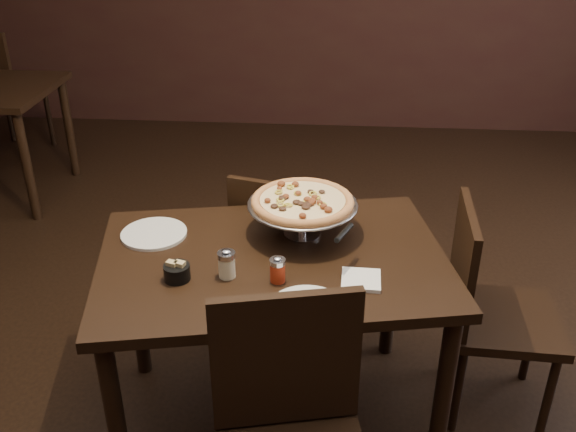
{
  "coord_description": "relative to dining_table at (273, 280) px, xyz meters",
  "views": [
    {
      "loc": [
        0.24,
        -1.89,
        1.97
      ],
      "look_at": [
        0.09,
        0.09,
        0.91
      ],
      "focal_mm": 40.0,
      "sensor_mm": 36.0,
      "label": 1
    }
  ],
  "objects": [
    {
      "name": "parmesan_shaker",
      "position": [
        -0.14,
        -0.14,
        0.15
      ],
      "size": [
        0.06,
        0.06,
        0.11
      ],
      "color": "beige",
      "rests_on": "dining_table"
    },
    {
      "name": "serving_spatula",
      "position": [
        0.25,
        -0.05,
        0.23
      ],
      "size": [
        0.15,
        0.15,
        0.02
      ],
      "rotation": [
        0.0,
        0.0,
        -0.4
      ],
      "color": "#BBBCC3",
      "rests_on": "pizza_stand"
    },
    {
      "name": "bg_chair_far",
      "position": [
        -2.32,
        2.59,
        -0.12
      ],
      "size": [
        0.54,
        0.54,
        0.99
      ],
      "rotation": [
        0.0,
        0.0,
        2.96
      ],
      "color": "black",
      "rests_on": "ground"
    },
    {
      "name": "plate_near",
      "position": [
        0.14,
        -0.31,
        0.11
      ],
      "size": [
        0.25,
        0.25,
        0.01
      ],
      "primitive_type": "cylinder",
      "color": "silver",
      "rests_on": "dining_table"
    },
    {
      "name": "pepper_flake_shaker",
      "position": [
        0.03,
        -0.15,
        0.15
      ],
      "size": [
        0.05,
        0.05,
        0.09
      ],
      "color": "maroon",
      "rests_on": "dining_table"
    },
    {
      "name": "chair_far",
      "position": [
        0.0,
        0.49,
        -0.19
      ],
      "size": [
        0.5,
        0.5,
        0.88
      ],
      "rotation": [
        0.0,
        0.0,
        2.88
      ],
      "color": "black",
      "rests_on": "ground"
    },
    {
      "name": "plate_left",
      "position": [
        -0.46,
        0.12,
        0.11
      ],
      "size": [
        0.25,
        0.25,
        0.01
      ],
      "primitive_type": "cylinder",
      "color": "silver",
      "rests_on": "dining_table"
    },
    {
      "name": "chair_side",
      "position": [
        0.82,
        0.15,
        -0.18
      ],
      "size": [
        0.44,
        0.44,
        0.89
      ],
      "rotation": [
        0.0,
        0.0,
        1.52
      ],
      "color": "black",
      "rests_on": "ground"
    },
    {
      "name": "room",
      "position": [
        0.03,
        -0.01,
        0.74
      ],
      "size": [
        6.04,
        7.04,
        2.84
      ],
      "color": "black",
      "rests_on": "ground"
    },
    {
      "name": "packet_caddy",
      "position": [
        -0.31,
        -0.17,
        0.13
      ],
      "size": [
        0.09,
        0.09,
        0.07
      ],
      "rotation": [
        0.0,
        0.0,
        -0.32
      ],
      "color": "black",
      "rests_on": "dining_table"
    },
    {
      "name": "pizza_stand",
      "position": [
        0.09,
        0.17,
        0.24
      ],
      "size": [
        0.41,
        0.41,
        0.17
      ],
      "color": "#BBBCC3",
      "rests_on": "dining_table"
    },
    {
      "name": "dining_table",
      "position": [
        0.0,
        0.0,
        0.0
      ],
      "size": [
        1.36,
        1.04,
        0.77
      ],
      "rotation": [
        0.0,
        0.0,
        0.19
      ],
      "color": "black",
      "rests_on": "ground"
    },
    {
      "name": "napkin_stack",
      "position": [
        0.31,
        -0.13,
        0.11
      ],
      "size": [
        0.13,
        0.13,
        0.01
      ],
      "primitive_type": "cube",
      "rotation": [
        0.0,
        0.0,
        -0.04
      ],
      "color": "white",
      "rests_on": "dining_table"
    }
  ]
}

